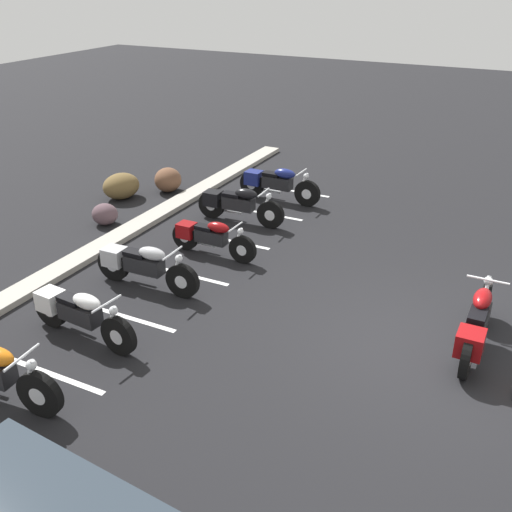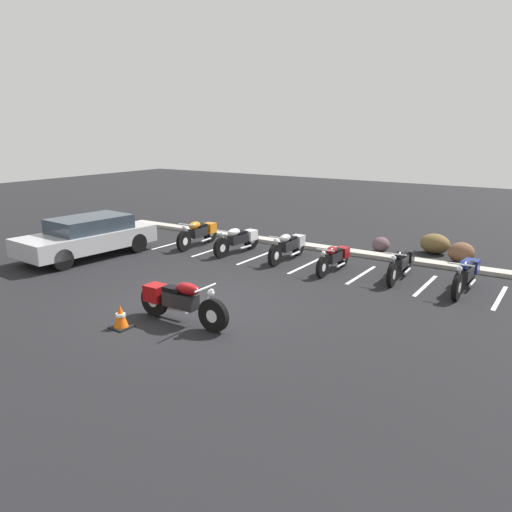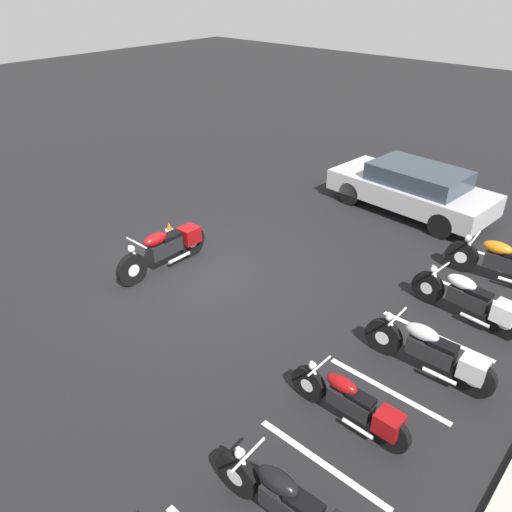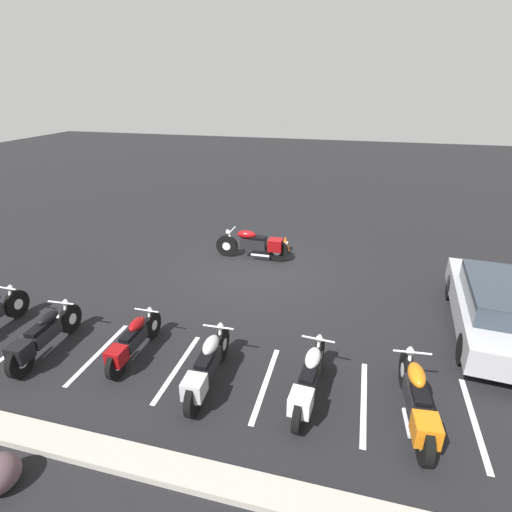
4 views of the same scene
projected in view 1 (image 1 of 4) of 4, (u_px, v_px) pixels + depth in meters
The scene contains 17 objects.
ground at pixel (417, 346), 9.52m from camera, with size 60.00×60.00×0.00m, color black.
motorcycle_maroon_featured at pixel (476, 324), 9.18m from camera, with size 2.35×0.66×0.92m.
parked_bike_1 at pixel (77, 313), 9.56m from camera, with size 0.61×2.18×0.86m.
parked_bike_2 at pixel (141, 265), 11.07m from camera, with size 0.62×2.20×0.87m.
parked_bike_3 at pixel (209, 237), 12.34m from camera, with size 0.55×1.97×0.78m.
parked_bike_4 at pixel (236, 204), 13.93m from camera, with size 0.61×2.18×0.86m.
parked_bike_5 at pixel (275, 183), 15.22m from camera, with size 0.63×2.23×0.88m.
concrete_curb at pixel (83, 257), 12.30m from camera, with size 18.00×0.50×0.12m, color #A8A399.
landscape_rock_0 at pixel (121, 186), 15.42m from camera, with size 0.99×0.80×0.66m, color brown.
landscape_rock_1 at pixel (168, 180), 15.90m from camera, with size 0.71×0.78×0.64m, color brown.
landscape_rock_2 at pixel (105, 214), 13.89m from camera, with size 0.57×0.61×0.50m, color #574148.
stall_line_1 at pixel (48, 373), 8.88m from camera, with size 0.10×2.10×0.00m, color white.
stall_line_2 at pixel (124, 316), 10.32m from camera, with size 0.10×2.10×0.00m, color white.
stall_line_3 at pixel (182, 273), 11.75m from camera, with size 0.10×2.10×0.00m, color white.
stall_line_4 at pixel (227, 240), 13.19m from camera, with size 0.10×2.10×0.00m, color white.
stall_line_5 at pixel (263, 213), 14.63m from camera, with size 0.10×2.10×0.00m, color white.
stall_line_6 at pixel (292, 191), 16.06m from camera, with size 0.10×2.10×0.00m, color white.
Camera 1 is at (-8.24, -1.31, 5.45)m, focal length 42.00 mm.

